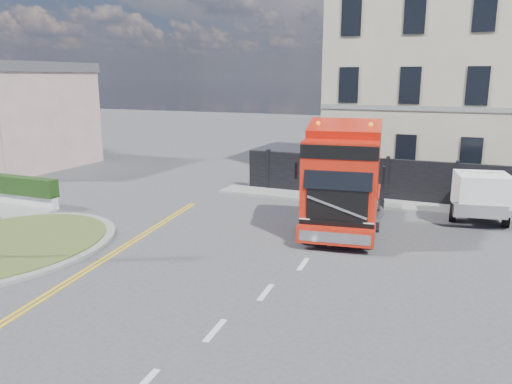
% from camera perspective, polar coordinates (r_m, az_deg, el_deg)
% --- Properties ---
extents(ground, '(120.00, 120.00, 0.00)m').
position_cam_1_polar(ground, '(17.19, -3.63, -6.38)').
color(ground, '#424244').
rests_on(ground, ground).
extents(traffic_island, '(6.80, 6.80, 0.17)m').
position_cam_1_polar(traffic_island, '(19.21, -27.05, -5.47)').
color(traffic_island, gray).
rests_on(traffic_island, ground).
extents(seaside_bldg_pink, '(8.00, 8.00, 6.00)m').
position_cam_1_polar(seaside_bldg_pink, '(36.14, -26.38, 7.38)').
color(seaside_bldg_pink, beige).
rests_on(seaside_bldg_pink, ground).
extents(hoarding_fence, '(18.80, 0.25, 2.00)m').
position_cam_1_polar(hoarding_fence, '(23.93, 20.77, 0.82)').
color(hoarding_fence, black).
rests_on(hoarding_fence, ground).
extents(georgian_building, '(12.30, 10.30, 12.80)m').
position_cam_1_polar(georgian_building, '(30.98, 21.16, 12.29)').
color(georgian_building, beige).
rests_on(georgian_building, ground).
extents(pavement_far, '(20.00, 1.60, 0.12)m').
position_cam_1_polar(pavement_far, '(23.29, 19.12, -1.75)').
color(pavement_far, gray).
rests_on(pavement_far, ground).
extents(truck, '(3.49, 7.09, 4.07)m').
position_cam_1_polar(truck, '(18.63, 9.87, 0.81)').
color(truck, black).
rests_on(truck, ground).
extents(flatbed_pickup, '(2.82, 5.19, 2.03)m').
position_cam_1_polar(flatbed_pickup, '(22.01, 24.30, -0.24)').
color(flatbed_pickup, slate).
rests_on(flatbed_pickup, ground).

